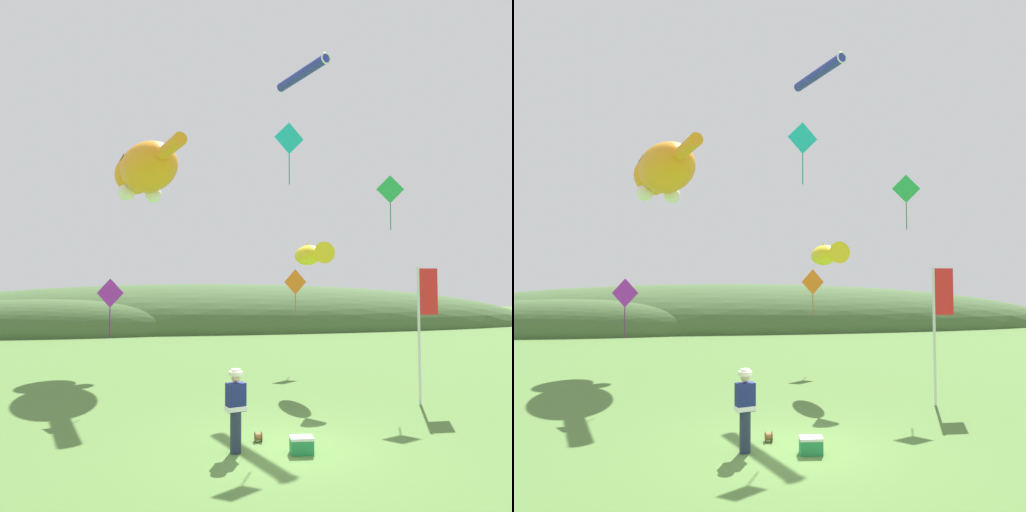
# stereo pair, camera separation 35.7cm
# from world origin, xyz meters

# --- Properties ---
(ground_plane) EXTENTS (120.00, 120.00, 0.00)m
(ground_plane) POSITION_xyz_m (0.00, 0.00, 0.00)
(ground_plane) COLOR #517A38
(distant_hill_ridge) EXTENTS (58.46, 14.06, 7.13)m
(distant_hill_ridge) POSITION_xyz_m (-1.45, 30.06, 0.00)
(distant_hill_ridge) COLOR #426033
(distant_hill_ridge) RESTS_ON ground
(festival_attendant) EXTENTS (0.48, 0.37, 1.77)m
(festival_attendant) POSITION_xyz_m (-1.07, -0.09, 0.95)
(festival_attendant) COLOR #232D47
(festival_attendant) RESTS_ON ground
(kite_spool) EXTENTS (0.16, 0.23, 0.23)m
(kite_spool) POSITION_xyz_m (-0.48, 0.58, 0.11)
(kite_spool) COLOR olive
(kite_spool) RESTS_ON ground
(picnic_cooler) EXTENTS (0.51, 0.36, 0.36)m
(picnic_cooler) POSITION_xyz_m (0.31, -0.36, 0.18)
(picnic_cooler) COLOR #268C4C
(picnic_cooler) RESTS_ON ground
(festival_banner_pole) EXTENTS (0.66, 0.08, 4.12)m
(festival_banner_pole) POSITION_xyz_m (5.02, 3.29, 2.70)
(festival_banner_pole) COLOR silver
(festival_banner_pole) RESTS_ON ground
(kite_giant_cat) EXTENTS (3.54, 7.91, 2.48)m
(kite_giant_cat) POSITION_xyz_m (-3.83, 11.68, 8.66)
(kite_giant_cat) COLOR orange
(kite_fish_windsock) EXTENTS (0.93, 2.74, 0.83)m
(kite_fish_windsock) POSITION_xyz_m (2.31, 6.22, 4.63)
(kite_fish_windsock) COLOR yellow
(kite_tube_streamer) EXTENTS (1.47, 3.11, 0.44)m
(kite_tube_streamer) POSITION_xyz_m (2.42, 7.72, 11.83)
(kite_tube_streamer) COLOR #2633A5
(kite_diamond_orange) EXTENTS (1.03, 0.33, 1.97)m
(kite_diamond_orange) POSITION_xyz_m (2.56, 9.67, 3.65)
(kite_diamond_orange) COLOR orange
(kite_diamond_violet) EXTENTS (0.82, 0.32, 1.76)m
(kite_diamond_violet) POSITION_xyz_m (-4.32, 4.46, 3.30)
(kite_diamond_violet) COLOR purple
(kite_diamond_green) EXTENTS (0.94, 0.13, 1.85)m
(kite_diamond_green) POSITION_xyz_m (4.68, 4.79, 6.74)
(kite_diamond_green) COLOR green
(kite_diamond_teal) EXTENTS (0.92, 0.21, 1.84)m
(kite_diamond_teal) POSITION_xyz_m (0.85, 3.16, 7.83)
(kite_diamond_teal) COLOR #19BFBF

